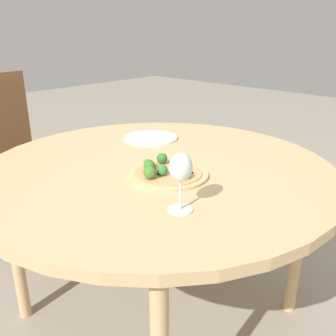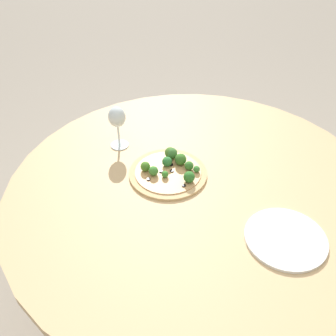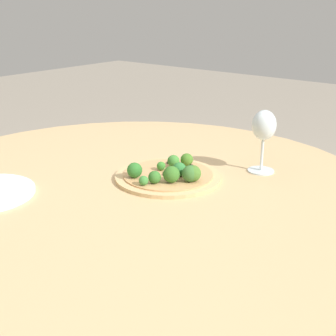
# 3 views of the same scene
# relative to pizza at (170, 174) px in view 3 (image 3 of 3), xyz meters

# --- Properties ---
(dining_table) EXTENTS (1.36, 1.36, 0.71)m
(dining_table) POSITION_rel_pizza_xyz_m (-0.10, 0.06, -0.07)
(dining_table) COLOR tan
(dining_table) RESTS_ON ground_plane
(pizza) EXTENTS (0.29, 0.29, 0.06)m
(pizza) POSITION_rel_pizza_xyz_m (0.00, 0.00, 0.00)
(pizza) COLOR tan
(pizza) RESTS_ON dining_table
(wine_glass) EXTENTS (0.07, 0.07, 0.18)m
(wine_glass) POSITION_rel_pizza_xyz_m (0.21, -0.16, 0.11)
(wine_glass) COLOR silver
(wine_glass) RESTS_ON dining_table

